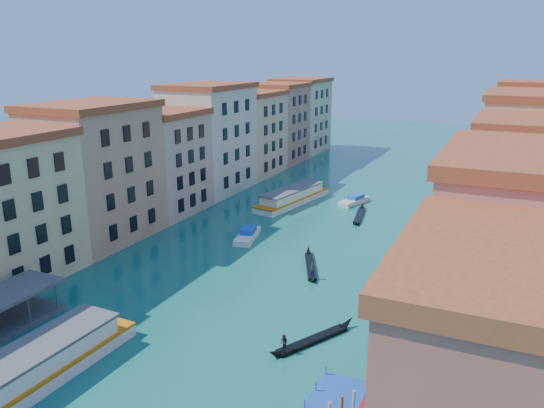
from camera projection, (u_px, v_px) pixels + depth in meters
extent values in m
cube|color=#CAB87D|center=(2.00, 211.00, 62.73)|extent=(12.00, 15.00, 17.00)
cube|color=tan|center=(97.00, 176.00, 76.45)|extent=(12.00, 17.00, 19.00)
cube|color=maroon|center=(90.00, 106.00, 73.70)|extent=(12.80, 17.40, 1.00)
cube|color=tan|center=(161.00, 164.00, 90.34)|extent=(12.00, 14.00, 16.50)
cube|color=maroon|center=(158.00, 113.00, 87.94)|extent=(12.80, 14.40, 1.00)
cube|color=beige|center=(210.00, 141.00, 103.85)|extent=(12.00, 18.00, 20.00)
cube|color=maroon|center=(208.00, 86.00, 100.96)|extent=(12.80, 18.40, 1.00)
cube|color=tan|center=(249.00, 135.00, 119.05)|extent=(12.00, 16.00, 17.50)
cube|color=maroon|center=(249.00, 93.00, 116.51)|extent=(12.80, 16.40, 1.00)
cube|color=#A56F58|center=(277.00, 125.00, 132.46)|extent=(12.00, 15.00, 18.50)
cube|color=maroon|center=(277.00, 85.00, 129.79)|extent=(12.80, 15.40, 1.00)
cube|color=#C2B488|center=(301.00, 117.00, 146.38)|extent=(12.00, 17.00, 19.00)
cube|color=maroon|center=(301.00, 80.00, 143.64)|extent=(12.80, 17.40, 1.00)
cube|color=maroon|center=(543.00, 262.00, 23.85)|extent=(12.80, 15.40, 1.00)
cube|color=#B86E57|center=(522.00, 287.00, 40.03)|extent=(12.00, 17.00, 19.00)
cube|color=maroon|center=(540.00, 157.00, 37.29)|extent=(12.80, 17.40, 1.00)
cube|color=#CDB388|center=(521.00, 240.00, 53.92)|extent=(12.00, 14.00, 16.50)
cube|color=maroon|center=(532.00, 155.00, 51.52)|extent=(12.80, 14.40, 1.00)
cube|color=#AB6A50|center=(522.00, 197.00, 66.83)|extent=(12.00, 16.00, 18.00)
cube|color=maroon|center=(532.00, 122.00, 64.22)|extent=(12.80, 16.40, 1.00)
cube|color=tan|center=(523.00, 165.00, 81.42)|extent=(12.00, 18.00, 20.00)
cube|color=maroon|center=(532.00, 95.00, 78.54)|extent=(12.80, 18.40, 1.00)
cube|color=#9E534A|center=(522.00, 155.00, 96.19)|extent=(12.00, 15.00, 17.50)
cube|color=maroon|center=(529.00, 103.00, 93.65)|extent=(12.80, 15.40, 1.00)
cube|color=tan|center=(523.00, 140.00, 109.60)|extent=(12.00, 16.00, 18.50)
cube|color=maroon|center=(529.00, 92.00, 106.92)|extent=(12.80, 16.40, 1.00)
cube|color=#B67A58|center=(523.00, 128.00, 123.89)|extent=(12.00, 17.00, 19.50)
cube|color=maroon|center=(529.00, 83.00, 121.07)|extent=(12.80, 17.40, 1.00)
cube|color=gray|center=(458.00, 228.00, 81.98)|extent=(4.00, 140.00, 1.00)
cube|color=maroon|center=(411.00, 341.00, 44.94)|extent=(3.20, 15.30, 0.25)
cylinder|color=#525254|center=(379.00, 385.00, 41.45)|extent=(0.12, 0.12, 3.00)
cylinder|color=#525254|center=(405.00, 327.00, 50.37)|extent=(0.12, 0.12, 3.00)
cube|color=maroon|center=(437.00, 275.00, 58.49)|extent=(3.20, 12.60, 0.25)
cylinder|color=#525254|center=(416.00, 300.00, 55.79)|extent=(0.12, 0.12, 3.00)
cylinder|color=#525254|center=(429.00, 271.00, 63.13)|extent=(0.12, 0.12, 3.00)
cylinder|color=brown|center=(371.00, 341.00, 48.20)|extent=(0.24, 0.24, 3.20)
cylinder|color=brown|center=(381.00, 337.00, 48.83)|extent=(0.24, 0.24, 3.20)
cylinder|color=brown|center=(389.00, 334.00, 49.47)|extent=(0.24, 0.24, 3.20)
cylinder|color=brown|center=(402.00, 283.00, 60.44)|extent=(0.24, 0.24, 3.20)
cylinder|color=brown|center=(409.00, 280.00, 61.07)|extent=(0.24, 0.24, 3.20)
cylinder|color=brown|center=(416.00, 278.00, 61.71)|extent=(0.24, 0.24, 3.20)
cylinder|color=brown|center=(427.00, 235.00, 76.17)|extent=(0.24, 0.24, 3.20)
cylinder|color=brown|center=(433.00, 234.00, 76.81)|extent=(0.24, 0.24, 3.20)
cylinder|color=brown|center=(438.00, 232.00, 77.44)|extent=(0.24, 0.24, 3.20)
cylinder|color=brown|center=(0.00, 305.00, 55.15)|extent=(0.24, 0.24, 3.20)
cube|color=white|center=(27.00, 380.00, 43.57)|extent=(5.46, 21.39, 1.28)
cube|color=white|center=(25.00, 366.00, 43.19)|extent=(4.79, 17.13, 1.70)
cube|color=#525254|center=(23.00, 355.00, 42.91)|extent=(5.13, 17.67, 0.27)
cube|color=orange|center=(26.00, 374.00, 43.41)|extent=(5.51, 21.40, 0.27)
cube|color=white|center=(292.00, 200.00, 97.07)|extent=(7.68, 19.55, 1.15)
cube|color=white|center=(292.00, 194.00, 96.73)|extent=(6.52, 15.71, 1.53)
cube|color=#525254|center=(292.00, 189.00, 96.48)|extent=(6.89, 16.23, 0.24)
cube|color=orange|center=(292.00, 197.00, 96.92)|extent=(7.73, 19.56, 0.24)
cube|color=black|center=(310.00, 266.00, 67.95)|extent=(4.42, 8.20, 0.43)
cone|color=black|center=(308.00, 250.00, 72.40)|extent=(1.55, 2.08, 1.59)
cone|color=black|center=(313.00, 280.00, 63.33)|extent=(1.42, 1.78, 1.40)
imported|color=#222636|center=(312.00, 270.00, 64.22)|extent=(0.70, 0.60, 1.63)
cube|color=black|center=(313.00, 340.00, 50.50)|extent=(4.85, 7.73, 0.41)
cone|color=black|center=(347.00, 323.00, 53.04)|extent=(1.61, 2.01, 1.54)
cone|color=black|center=(274.00, 353.00, 47.79)|extent=(1.46, 1.74, 1.36)
imported|color=#272421|center=(284.00, 343.00, 48.23)|extent=(0.96, 0.90, 1.58)
cube|color=black|center=(359.00, 216.00, 89.05)|extent=(2.50, 8.96, 0.44)
cone|color=black|center=(362.00, 206.00, 93.53)|extent=(1.20, 2.10, 1.66)
cone|color=black|center=(356.00, 223.00, 84.39)|extent=(1.14, 1.77, 1.46)
cube|color=white|center=(247.00, 236.00, 78.51)|extent=(3.90, 7.81, 0.85)
cube|color=blue|center=(248.00, 230.00, 78.81)|extent=(2.57, 3.54, 0.75)
cube|color=beige|center=(354.00, 201.00, 97.05)|extent=(4.36, 7.55, 0.82)
cube|color=blue|center=(356.00, 197.00, 97.22)|extent=(2.71, 3.50, 0.72)
cube|color=#1A49AE|center=(337.00, 399.00, 41.82)|extent=(4.00, 5.93, 0.49)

